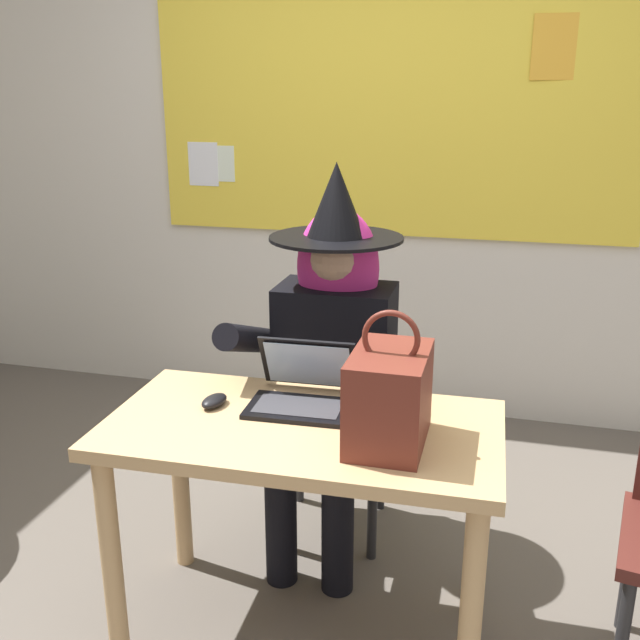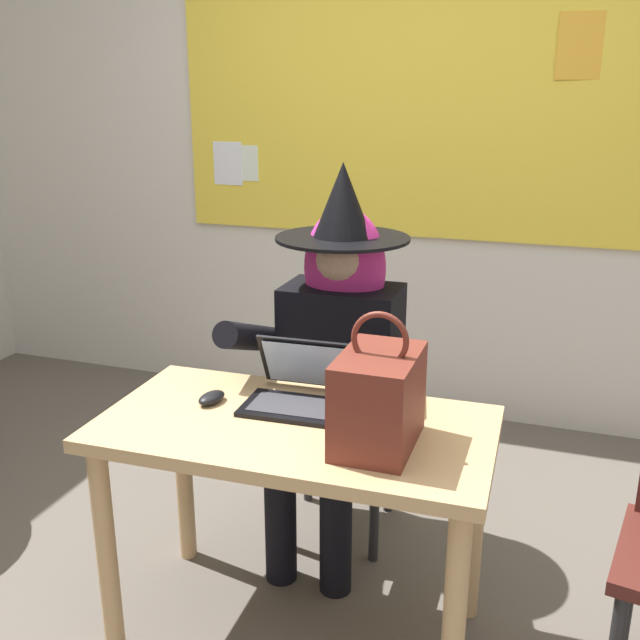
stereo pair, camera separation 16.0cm
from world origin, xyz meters
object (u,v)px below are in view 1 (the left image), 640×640
(desk_main, at_px, (302,459))
(computer_mouse, at_px, (214,401))
(chair_at_desk, at_px, (337,399))
(person_costumed, at_px, (332,340))
(handbag, at_px, (389,397))
(laptop, at_px, (303,390))

(desk_main, xyz_separation_m, computer_mouse, (-0.29, 0.05, 0.13))
(chair_at_desk, bearing_deg, person_costumed, -1.43)
(chair_at_desk, height_order, computer_mouse, chair_at_desk)
(chair_at_desk, height_order, handbag, handbag)
(person_costumed, relative_size, handbag, 3.75)
(computer_mouse, height_order, handbag, handbag)
(computer_mouse, distance_m, handbag, 0.57)
(person_costumed, distance_m, laptop, 0.41)
(person_costumed, height_order, computer_mouse, person_costumed)
(computer_mouse, bearing_deg, person_costumed, 74.98)
(chair_at_desk, distance_m, computer_mouse, 0.70)
(laptop, height_order, handbag, handbag)
(desk_main, relative_size, handbag, 3.07)
(desk_main, bearing_deg, chair_at_desk, 94.72)
(chair_at_desk, distance_m, person_costumed, 0.31)
(chair_at_desk, relative_size, handbag, 2.41)
(desk_main, relative_size, laptop, 3.63)
(person_costumed, distance_m, computer_mouse, 0.55)
(desk_main, height_order, laptop, laptop)
(laptop, bearing_deg, desk_main, -76.81)
(person_costumed, xyz_separation_m, handbag, (0.31, -0.59, 0.06))
(laptop, bearing_deg, chair_at_desk, 89.40)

